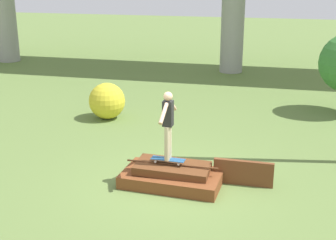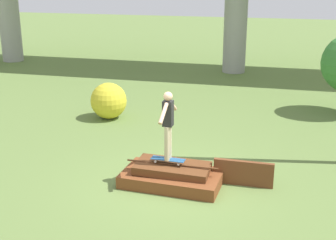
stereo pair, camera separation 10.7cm
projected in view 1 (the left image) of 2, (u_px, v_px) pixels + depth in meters
ground_plane at (172, 184)px, 11.02m from camera, size 80.00×80.00×0.00m
scrap_pile at (172, 176)px, 10.96m from camera, size 2.37×1.42×0.52m
scrap_plank_loose at (243, 173)px, 10.89m from camera, size 1.39×0.13×0.60m
skateboard at (168, 159)px, 10.89m from camera, size 0.81×0.27×0.09m
skater at (168, 121)px, 10.60m from camera, size 0.23×1.22×1.61m
bush_yellow_flowering at (107, 101)px, 15.66m from camera, size 1.22×1.22×1.22m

